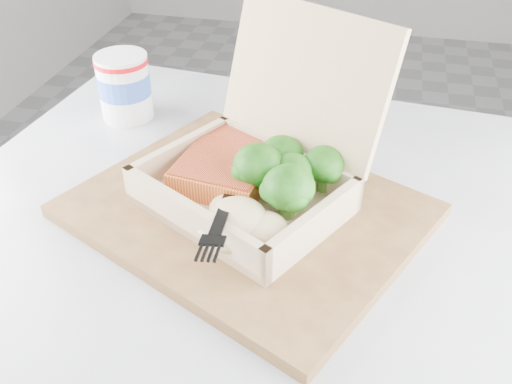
% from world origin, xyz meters
% --- Properties ---
extents(cafe_table, '(0.82, 0.82, 0.71)m').
position_xyz_m(cafe_table, '(-0.64, -0.62, 0.53)').
color(cafe_table, black).
rests_on(cafe_table, floor).
extents(serving_tray, '(0.45, 0.42, 0.02)m').
position_xyz_m(serving_tray, '(-0.65, -0.58, 0.72)').
color(serving_tray, brown).
rests_on(serving_tray, cafe_table).
extents(takeout_container, '(0.29, 0.29, 0.20)m').
position_xyz_m(takeout_container, '(-0.64, -0.55, 0.78)').
color(takeout_container, tan).
rests_on(takeout_container, serving_tray).
extents(salmon_fillet, '(0.12, 0.14, 0.03)m').
position_xyz_m(salmon_fillet, '(-0.68, -0.54, 0.75)').
color(salmon_fillet, orange).
rests_on(salmon_fillet, takeout_container).
extents(broccoli_pile, '(0.13, 0.13, 0.05)m').
position_xyz_m(broccoli_pile, '(-0.60, -0.57, 0.76)').
color(broccoli_pile, '#2A771A').
rests_on(broccoli_pile, takeout_container).
extents(mashed_potatoes, '(0.10, 0.09, 0.03)m').
position_xyz_m(mashed_potatoes, '(-0.64, -0.64, 0.76)').
color(mashed_potatoes, '#D6C28A').
rests_on(mashed_potatoes, takeout_container).
extents(plastic_fork, '(0.04, 0.16, 0.03)m').
position_xyz_m(plastic_fork, '(-0.66, -0.63, 0.77)').
color(plastic_fork, black).
rests_on(plastic_fork, mashed_potatoes).
extents(paper_cup, '(0.08, 0.08, 0.10)m').
position_xyz_m(paper_cup, '(-0.88, -0.39, 0.77)').
color(paper_cup, silver).
rests_on(paper_cup, cafe_table).
extents(receipt, '(0.08, 0.13, 0.00)m').
position_xyz_m(receipt, '(-0.64, -0.40, 0.72)').
color(receipt, silver).
rests_on(receipt, cafe_table).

